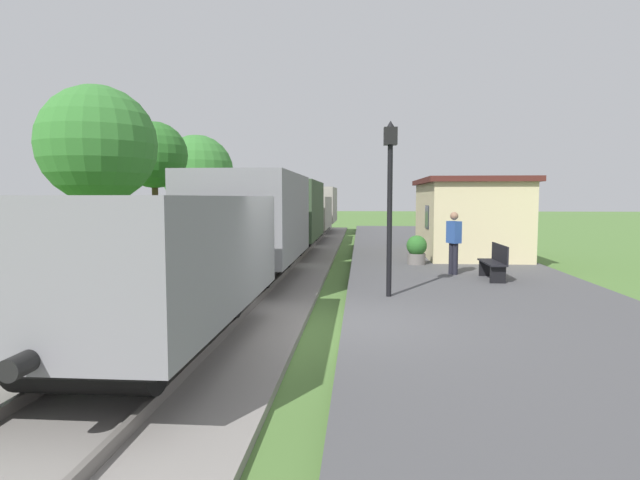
% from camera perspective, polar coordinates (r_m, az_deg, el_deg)
% --- Properties ---
extents(ground_plane, '(160.00, 160.00, 0.00)m').
position_cam_1_polar(ground_plane, '(9.01, 1.16, -10.51)').
color(ground_plane, '#517A38').
extents(platform_slab, '(6.00, 60.00, 0.25)m').
position_cam_1_polar(platform_slab, '(9.36, 21.39, -9.47)').
color(platform_slab, '#4C4C4F').
rests_on(platform_slab, ground).
extents(track_ballast, '(3.80, 60.00, 0.12)m').
position_cam_1_polar(track_ballast, '(9.44, -13.76, -9.57)').
color(track_ballast, gray).
rests_on(track_ballast, ground).
extents(rail_near, '(0.07, 60.00, 0.14)m').
position_cam_1_polar(rail_near, '(9.21, -9.46, -9.02)').
color(rail_near, slate).
rests_on(rail_near, track_ballast).
extents(rail_far, '(0.07, 60.00, 0.14)m').
position_cam_1_polar(rail_far, '(9.65, -17.88, -8.55)').
color(rail_far, slate).
rests_on(rail_far, track_ballast).
extents(freight_train, '(2.50, 32.60, 2.72)m').
position_cam_1_polar(freight_train, '(20.82, -3.54, 2.53)').
color(freight_train, gray).
rests_on(freight_train, rail_near).
extents(station_hut, '(3.50, 5.80, 2.78)m').
position_cam_1_polar(station_hut, '(19.87, 15.81, 2.47)').
color(station_hut, beige).
rests_on(station_hut, platform_slab).
extents(bench_near_hut, '(0.42, 1.50, 0.91)m').
position_cam_1_polar(bench_near_hut, '(14.15, 18.52, -2.22)').
color(bench_near_hut, black).
rests_on(bench_near_hut, platform_slab).
extents(bench_down_platform, '(0.42, 1.50, 0.91)m').
position_cam_1_polar(bench_down_platform, '(24.29, 12.60, 0.70)').
color(bench_down_platform, black).
rests_on(bench_down_platform, platform_slab).
extents(person_waiting, '(0.39, 0.45, 1.71)m').
position_cam_1_polar(person_waiting, '(14.75, 14.37, -0.04)').
color(person_waiting, black).
rests_on(person_waiting, platform_slab).
extents(potted_planter, '(0.64, 0.64, 0.92)m').
position_cam_1_polar(potted_planter, '(16.73, 10.49, -1.01)').
color(potted_planter, slate).
rests_on(potted_planter, platform_slab).
extents(lamp_post_near, '(0.28, 0.28, 3.70)m').
position_cam_1_polar(lamp_post_near, '(11.14, 7.64, 6.91)').
color(lamp_post_near, black).
rests_on(lamp_post_near, platform_slab).
extents(tree_trackside_far, '(4.17, 4.17, 6.33)m').
position_cam_1_polar(tree_trackside_far, '(20.58, -23.07, 9.54)').
color(tree_trackside_far, '#4C3823').
rests_on(tree_trackside_far, ground).
extents(tree_field_left, '(3.00, 3.00, 5.77)m').
position_cam_1_polar(tree_field_left, '(25.16, -17.63, 8.77)').
color(tree_field_left, '#4C3823').
rests_on(tree_field_left, ground).
extents(tree_field_distant, '(4.50, 4.50, 6.23)m').
position_cam_1_polar(tree_field_distant, '(33.83, -13.25, 7.30)').
color(tree_field_distant, '#4C3823').
rests_on(tree_field_distant, ground).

